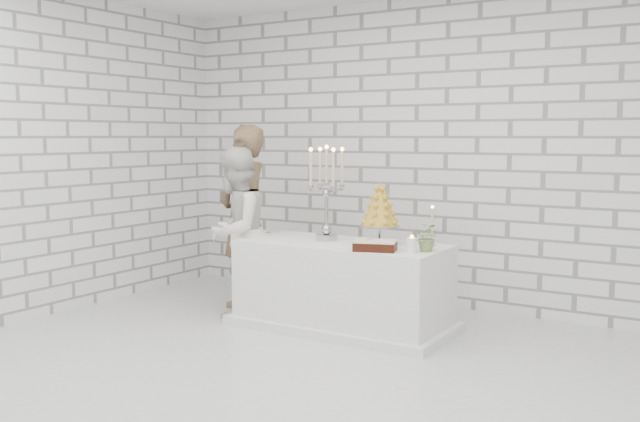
# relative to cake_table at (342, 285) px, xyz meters

# --- Properties ---
(ground) EXTENTS (6.00, 5.00, 0.01)m
(ground) POSITION_rel_cake_table_xyz_m (0.45, -1.28, -0.38)
(ground) COLOR silver
(ground) RESTS_ON ground
(wall_back) EXTENTS (6.00, 0.01, 3.00)m
(wall_back) POSITION_rel_cake_table_xyz_m (0.45, 1.22, 1.12)
(wall_back) COLOR white
(wall_back) RESTS_ON ground
(wall_left) EXTENTS (0.01, 5.00, 3.00)m
(wall_left) POSITION_rel_cake_table_xyz_m (-2.55, -1.28, 1.12)
(wall_left) COLOR white
(wall_left) RESTS_ON ground
(cake_table) EXTENTS (1.80, 0.80, 0.75)m
(cake_table) POSITION_rel_cake_table_xyz_m (0.00, 0.00, 0.00)
(cake_table) COLOR white
(cake_table) RESTS_ON ground
(groom) EXTENTS (0.46, 0.67, 1.77)m
(groom) POSITION_rel_cake_table_xyz_m (-1.25, 0.24, 0.51)
(groom) COLOR brown
(groom) RESTS_ON ground
(bride) EXTENTS (0.75, 0.87, 1.56)m
(bride) POSITION_rel_cake_table_xyz_m (-1.09, -0.11, 0.41)
(bride) COLOR silver
(bride) RESTS_ON ground
(candelabra) EXTENTS (0.39, 0.39, 0.84)m
(candelabra) POSITION_rel_cake_table_xyz_m (-0.19, 0.06, 0.79)
(candelabra) COLOR #A4A3AD
(candelabra) RESTS_ON cake_table
(croquembouche) EXTENTS (0.42, 0.42, 0.53)m
(croquembouche) POSITION_rel_cake_table_xyz_m (0.33, 0.06, 0.64)
(croquembouche) COLOR #A57B1F
(croquembouche) RESTS_ON cake_table
(chocolate_cake) EXTENTS (0.39, 0.33, 0.08)m
(chocolate_cake) POSITION_rel_cake_table_xyz_m (0.43, -0.22, 0.42)
(chocolate_cake) COLOR black
(chocolate_cake) RESTS_ON cake_table
(pillar_candle) EXTENTS (0.09, 0.09, 0.12)m
(pillar_candle) POSITION_rel_cake_table_xyz_m (0.73, -0.18, 0.44)
(pillar_candle) COLOR white
(pillar_candle) RESTS_ON cake_table
(extra_taper) EXTENTS (0.07, 0.07, 0.32)m
(extra_taper) POSITION_rel_cake_table_xyz_m (0.73, 0.22, 0.54)
(extra_taper) COLOR beige
(extra_taper) RESTS_ON cake_table
(flowers) EXTENTS (0.21, 0.19, 0.23)m
(flowers) POSITION_rel_cake_table_xyz_m (0.81, -0.04, 0.49)
(flowers) COLOR #4E7037
(flowers) RESTS_ON cake_table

